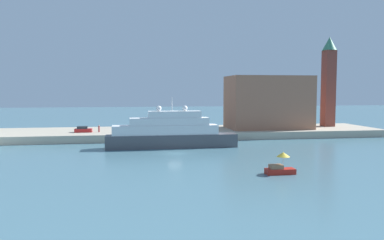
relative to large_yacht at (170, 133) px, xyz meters
name	(u,v)px	position (x,y,z in m)	size (l,w,h in m)	color
ground	(175,154)	(0.14, -7.40, -2.97)	(400.00, 400.00, 0.00)	slate
quay_dock	(163,133)	(0.14, 18.53, -2.08)	(110.00, 19.86, 1.76)	#ADA38E
large_yacht	(170,133)	(0.00, 0.00, 0.00)	(26.36, 3.76, 10.17)	#4C4C51
small_motorboat	(280,166)	(12.60, -26.43, -1.90)	(4.06, 1.83, 3.05)	#B22319
harbor_building	(268,102)	(27.19, 17.84, 5.52)	(20.59, 12.28, 13.45)	#9E664C
bell_tower	(329,78)	(45.25, 20.31, 11.83)	(3.81, 3.81, 24.15)	brown
parked_car	(83,130)	(-18.89, 15.42, -0.58)	(3.95, 1.86, 1.44)	#B21E1E
person_figure	(99,129)	(-15.27, 15.17, -0.44)	(0.36, 0.36, 1.65)	maroon
mooring_bollard	(198,131)	(7.42, 10.32, -0.83)	(0.40, 0.40, 0.74)	black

